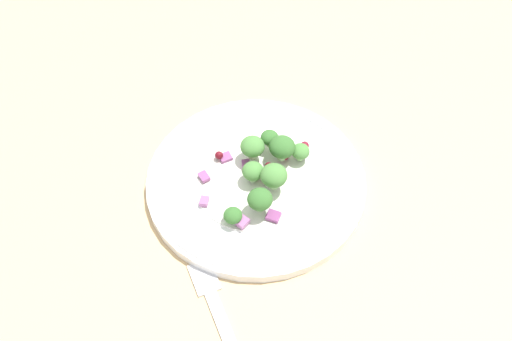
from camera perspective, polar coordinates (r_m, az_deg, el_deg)
The scene contains 23 objects.
ground_plane at distance 68.34cm, azimuth -2.21°, elevation -2.70°, with size 180.00×180.00×2.00cm, color tan.
plate at distance 67.49cm, azimuth 0.00°, elevation -0.95°, with size 23.76×23.76×1.70cm.
dressing_pool at distance 67.14cm, azimuth 0.00°, elevation -0.73°, with size 13.78×13.78×0.20cm, color white.
broccoli_floret_0 at distance 68.31cm, azimuth 1.26°, elevation 3.00°, with size 1.99×1.99×2.02cm.
broccoli_floret_1 at distance 67.10cm, azimuth -0.29°, elevation 2.16°, with size 2.65×2.65×2.69cm.
broccoli_floret_2 at distance 63.05cm, azimuth -2.13°, elevation -4.16°, with size 1.94×1.94×1.96cm.
broccoli_floret_3 at distance 65.51cm, azimuth -0.28°, elevation -0.08°, with size 2.33×2.33×2.35cm.
broccoli_floret_4 at distance 62.78cm, azimuth 0.36°, elevation -2.69°, with size 2.61×2.61×2.64cm.
broccoli_floret_5 at distance 64.40cm, azimuth 1.64°, elevation -0.49°, with size 2.86×2.86×2.90cm.
broccoli_floret_6 at distance 67.71cm, azimuth 4.09°, elevation 1.73°, with size 2.01×2.01×2.04cm.
broccoli_floret_7 at distance 67.01cm, azimuth 2.41°, elevation 2.13°, with size 2.85×2.85×2.89cm.
cranberry_0 at distance 66.44cm, azimuth 0.71°, elevation -0.29°, with size 0.95×0.95×0.95cm, color maroon.
cranberry_1 at distance 68.29cm, azimuth -3.41°, elevation 1.40°, with size 0.91×0.91×0.91cm, color maroon.
cranberry_2 at distance 68.28cm, azimuth 2.65°, elevation 1.31°, with size 0.94×0.94×0.94cm, color maroon.
cranberry_3 at distance 67.12cm, azimuth 1.18°, elevation 0.38°, with size 0.94×0.94×0.94cm, color #4C0A14.
cranberry_4 at distance 69.00cm, azimuth 4.47°, elevation 2.28°, with size 0.99×0.99×0.99cm, color maroon.
onion_bit_0 at distance 66.92cm, azimuth -4.79°, elevation -0.56°, with size 1.29×0.92×0.40cm, color #934C84.
onion_bit_1 at distance 63.24cm, azimuth -1.26°, elevation -4.72°, with size 1.07×1.25×0.56cm, color #A35B93.
onion_bit_2 at distance 68.66cm, azimuth -2.81°, elevation 1.20°, with size 1.30×1.16×0.46cm, color #934C84.
onion_bit_3 at distance 67.65cm, azimuth -0.79°, elevation 0.47°, with size 1.29×0.88×0.46cm, color #843D75.
onion_bit_4 at distance 65.11cm, azimuth -4.77°, elevation -2.83°, with size 1.08×0.86×0.59cm, color #A35B93.
onion_bit_5 at distance 63.91cm, azimuth 1.60°, elevation -4.18°, with size 1.39×1.23×0.43cm, color #843D75.
fork at distance 59.51cm, azimuth -2.73°, elevation -14.65°, with size 15.82×12.80×0.50cm.
Camera 1 is at (21.93, -32.47, 54.99)cm, focal length 43.68 mm.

